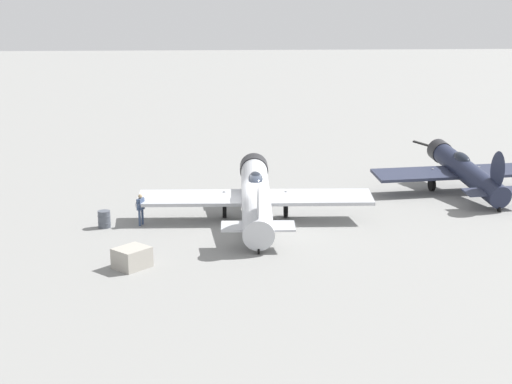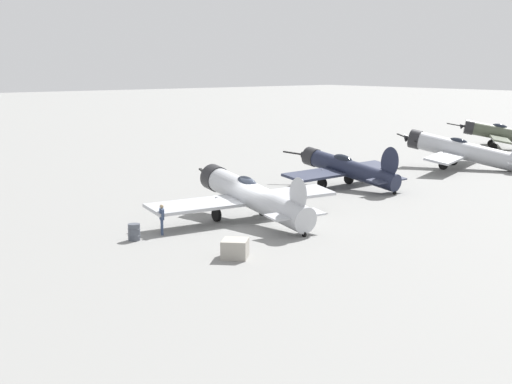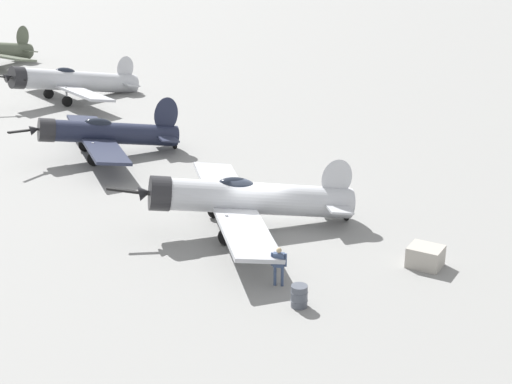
% 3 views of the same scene
% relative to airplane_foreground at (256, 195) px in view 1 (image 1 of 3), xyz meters
% --- Properties ---
extents(ground_plane, '(400.00, 400.00, 0.00)m').
position_rel_airplane_foreground_xyz_m(ground_plane, '(-0.04, -0.52, -1.51)').
color(ground_plane, gray).
extents(airplane_foreground, '(12.38, 11.49, 3.21)m').
position_rel_airplane_foreground_xyz_m(airplane_foreground, '(0.00, 0.00, 0.00)').
color(airplane_foreground, '#B7BABF').
rests_on(airplane_foreground, ground_plane).
extents(airplane_mid_apron, '(10.92, 10.21, 3.43)m').
position_rel_airplane_foreground_xyz_m(airplane_mid_apron, '(13.11, 5.22, -0.05)').
color(airplane_mid_apron, '#1E2338').
rests_on(airplane_mid_apron, ground_plane).
extents(ground_crew_mechanic, '(0.40, 0.58, 1.64)m').
position_rel_airplane_foreground_xyz_m(ground_crew_mechanic, '(-5.91, 0.21, -0.52)').
color(ground_crew_mechanic, '#384766').
rests_on(ground_crew_mechanic, ground_plane).
extents(equipment_crate, '(1.81, 1.80, 0.88)m').
position_rel_airplane_foreground_xyz_m(equipment_crate, '(-5.91, -6.22, -1.07)').
color(equipment_crate, '#9E998E').
rests_on(equipment_crate, ground_plane).
extents(fuel_drum, '(0.67, 0.67, 0.87)m').
position_rel_airplane_foreground_xyz_m(fuel_drum, '(-7.75, -0.02, -1.08)').
color(fuel_drum, '#474C56').
rests_on(fuel_drum, ground_plane).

